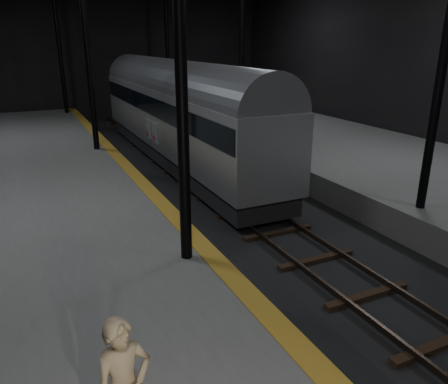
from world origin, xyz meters
TOP-DOWN VIEW (x-y plane):
  - ground at (0.00, 0.00)m, footprint 44.00×44.00m
  - platform_left at (-7.50, 0.00)m, footprint 9.00×43.80m
  - platform_right at (7.50, 0.00)m, footprint 9.00×43.80m
  - tactile_strip at (-3.25, 0.00)m, footprint 0.50×43.80m
  - track at (0.00, 0.00)m, footprint 2.40×43.00m
  - train at (-0.00, 7.42)m, footprint 2.74×18.27m

SIDE VIEW (x-z plane):
  - ground at x=0.00m, z-range 0.00..0.00m
  - track at x=0.00m, z-range -0.05..0.19m
  - platform_left at x=-7.50m, z-range 0.00..1.00m
  - platform_right at x=7.50m, z-range 0.00..1.00m
  - tactile_strip at x=-3.25m, z-range 1.00..1.01m
  - train at x=0.00m, z-range 0.28..5.17m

